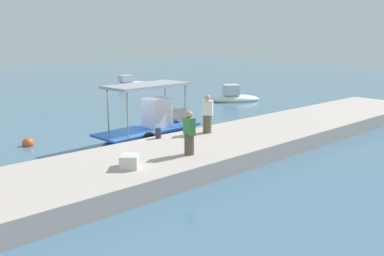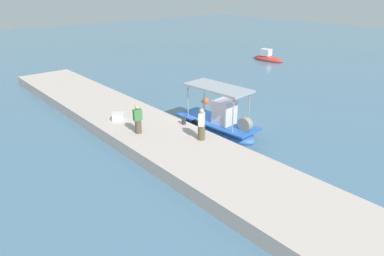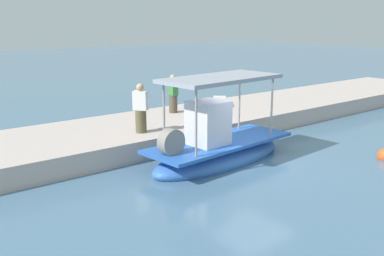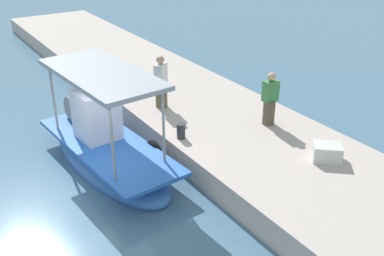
{
  "view_description": "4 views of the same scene",
  "coord_description": "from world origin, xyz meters",
  "px_view_note": "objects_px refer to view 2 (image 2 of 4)",
  "views": [
    {
      "loc": [
        -9.92,
        -15.64,
        4.83
      ],
      "look_at": [
        1.47,
        -2.89,
        0.99
      ],
      "focal_mm": 37.39,
      "sensor_mm": 36.0,
      "label": 1
    },
    {
      "loc": [
        14.55,
        -14.32,
        8.31
      ],
      "look_at": [
        1.0,
        -2.73,
        0.87
      ],
      "focal_mm": 32.75,
      "sensor_mm": 36.0,
      "label": 2
    },
    {
      "loc": [
        10.16,
        9.75,
        4.53
      ],
      "look_at": [
        0.51,
        -2.39,
        0.74
      ],
      "focal_mm": 41.74,
      "sensor_mm": 36.0,
      "label": 3
    },
    {
      "loc": [
        -9.81,
        3.51,
        6.63
      ],
      "look_at": [
        0.08,
        -2.92,
        0.85
      ],
      "focal_mm": 42.78,
      "sensor_mm": 36.0,
      "label": 4
    }
  ],
  "objects_px": {
    "main_fishing_boat": "(218,124)",
    "fisherman_by_crate": "(138,120)",
    "cargo_crate": "(119,116)",
    "marker_buoy": "(206,101)",
    "fisherman_near_bollard": "(202,126)",
    "mooring_bollard": "(184,121)",
    "moored_boat_near": "(268,58)"
  },
  "relations": [
    {
      "from": "main_fishing_boat",
      "to": "fisherman_by_crate",
      "type": "distance_m",
      "value": 4.9
    },
    {
      "from": "cargo_crate",
      "to": "marker_buoy",
      "type": "relative_size",
      "value": 1.33
    },
    {
      "from": "cargo_crate",
      "to": "fisherman_near_bollard",
      "type": "bearing_deg",
      "value": 19.24
    },
    {
      "from": "fisherman_near_bollard",
      "to": "fisherman_by_crate",
      "type": "relative_size",
      "value": 1.07
    },
    {
      "from": "mooring_bollard",
      "to": "fisherman_by_crate",
      "type": "bearing_deg",
      "value": -103.03
    },
    {
      "from": "main_fishing_boat",
      "to": "moored_boat_near",
      "type": "height_order",
      "value": "main_fishing_boat"
    },
    {
      "from": "fisherman_near_bollard",
      "to": "moored_boat_near",
      "type": "bearing_deg",
      "value": 120.13
    },
    {
      "from": "marker_buoy",
      "to": "moored_boat_near",
      "type": "height_order",
      "value": "moored_boat_near"
    },
    {
      "from": "fisherman_near_bollard",
      "to": "marker_buoy",
      "type": "distance_m",
      "value": 8.36
    },
    {
      "from": "fisherman_by_crate",
      "to": "mooring_bollard",
      "type": "bearing_deg",
      "value": 76.97
    },
    {
      "from": "fisherman_near_bollard",
      "to": "mooring_bollard",
      "type": "height_order",
      "value": "fisherman_near_bollard"
    },
    {
      "from": "marker_buoy",
      "to": "fisherman_near_bollard",
      "type": "bearing_deg",
      "value": -44.37
    },
    {
      "from": "marker_buoy",
      "to": "main_fishing_boat",
      "type": "bearing_deg",
      "value": -35.38
    },
    {
      "from": "fisherman_near_bollard",
      "to": "main_fishing_boat",
      "type": "bearing_deg",
      "value": 117.62
    },
    {
      "from": "fisherman_by_crate",
      "to": "mooring_bollard",
      "type": "height_order",
      "value": "fisherman_by_crate"
    },
    {
      "from": "main_fishing_boat",
      "to": "mooring_bollard",
      "type": "distance_m",
      "value": 2.13
    },
    {
      "from": "fisherman_near_bollard",
      "to": "cargo_crate",
      "type": "distance_m",
      "value": 5.65
    },
    {
      "from": "fisherman_near_bollard",
      "to": "cargo_crate",
      "type": "height_order",
      "value": "fisherman_near_bollard"
    },
    {
      "from": "main_fishing_boat",
      "to": "marker_buoy",
      "type": "bearing_deg",
      "value": 144.62
    },
    {
      "from": "mooring_bollard",
      "to": "marker_buoy",
      "type": "bearing_deg",
      "value": 125.49
    },
    {
      "from": "main_fishing_boat",
      "to": "marker_buoy",
      "type": "distance_m",
      "value": 5.63
    },
    {
      "from": "mooring_bollard",
      "to": "moored_boat_near",
      "type": "height_order",
      "value": "moored_boat_near"
    },
    {
      "from": "fisherman_near_bollard",
      "to": "cargo_crate",
      "type": "bearing_deg",
      "value": -160.76
    },
    {
      "from": "fisherman_near_bollard",
      "to": "cargo_crate",
      "type": "relative_size",
      "value": 2.41
    },
    {
      "from": "mooring_bollard",
      "to": "cargo_crate",
      "type": "bearing_deg",
      "value": -140.8
    },
    {
      "from": "fisherman_near_bollard",
      "to": "moored_boat_near",
      "type": "distance_m",
      "value": 24.86
    },
    {
      "from": "fisherman_near_bollard",
      "to": "fisherman_by_crate",
      "type": "xyz_separation_m",
      "value": [
        -2.87,
        -2.04,
        -0.05
      ]
    },
    {
      "from": "main_fishing_boat",
      "to": "fisherman_near_bollard",
      "type": "height_order",
      "value": "main_fishing_boat"
    },
    {
      "from": "fisherman_by_crate",
      "to": "marker_buoy",
      "type": "xyz_separation_m",
      "value": [
        -3.03,
        7.8,
        -1.33
      ]
    },
    {
      "from": "main_fishing_boat",
      "to": "cargo_crate",
      "type": "bearing_deg",
      "value": -132.46
    },
    {
      "from": "mooring_bollard",
      "to": "marker_buoy",
      "type": "xyz_separation_m",
      "value": [
        -3.65,
        5.12,
        -0.82
      ]
    },
    {
      "from": "cargo_crate",
      "to": "moored_boat_near",
      "type": "distance_m",
      "value": 24.41
    }
  ]
}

